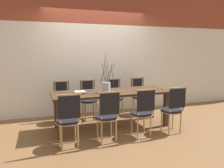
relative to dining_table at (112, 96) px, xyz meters
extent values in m
plane|color=brown|center=(0.00, 0.00, -0.63)|extent=(16.00, 16.00, 0.00)
cube|color=silver|center=(0.00, 1.22, 0.46)|extent=(12.00, 0.06, 2.18)
cube|color=brown|center=(0.00, 1.22, 2.06)|extent=(12.00, 0.06, 1.02)
cube|color=#422B1C|center=(0.00, 0.00, 0.08)|extent=(2.35, 0.82, 0.04)
cube|color=#422B1C|center=(-1.07, -0.31, -0.28)|extent=(0.09, 0.09, 0.70)
cube|color=#422B1C|center=(1.07, -0.31, -0.28)|extent=(0.09, 0.09, 0.70)
cube|color=#422B1C|center=(-1.07, 0.31, -0.28)|extent=(0.09, 0.09, 0.70)
cube|color=#422B1C|center=(1.07, 0.31, -0.28)|extent=(0.09, 0.09, 0.70)
cylinder|color=black|center=(-0.96, -0.64, -0.20)|extent=(0.39, 0.39, 0.04)
cylinder|color=tan|center=(-0.96, -0.64, -0.23)|extent=(0.41, 0.41, 0.01)
cylinder|color=tan|center=(-1.09, -0.52, -0.43)|extent=(0.03, 0.03, 0.41)
cylinder|color=tan|center=(-0.84, -0.52, -0.43)|extent=(0.03, 0.03, 0.41)
cylinder|color=tan|center=(-1.09, -0.77, -0.43)|extent=(0.03, 0.03, 0.41)
cylinder|color=tan|center=(-0.84, -0.77, -0.43)|extent=(0.03, 0.03, 0.41)
cylinder|color=tan|center=(-1.10, -0.81, 0.04)|extent=(0.03, 0.03, 0.44)
cylinder|color=tan|center=(-0.83, -0.81, 0.04)|extent=(0.03, 0.03, 0.44)
cube|color=black|center=(-0.96, -0.81, 0.06)|extent=(0.33, 0.02, 0.36)
cube|color=tan|center=(-0.96, -0.81, 0.24)|extent=(0.37, 0.03, 0.03)
cylinder|color=black|center=(-0.32, -0.64, -0.20)|extent=(0.39, 0.39, 0.04)
cylinder|color=tan|center=(-0.32, -0.64, -0.23)|extent=(0.41, 0.41, 0.01)
cylinder|color=tan|center=(-0.45, -0.52, -0.43)|extent=(0.03, 0.03, 0.41)
cylinder|color=tan|center=(-0.19, -0.52, -0.43)|extent=(0.03, 0.03, 0.41)
cylinder|color=tan|center=(-0.45, -0.77, -0.43)|extent=(0.03, 0.03, 0.41)
cylinder|color=tan|center=(-0.19, -0.77, -0.43)|extent=(0.03, 0.03, 0.41)
cylinder|color=tan|center=(-0.46, -0.81, 0.04)|extent=(0.03, 0.03, 0.44)
cylinder|color=tan|center=(-0.18, -0.81, 0.04)|extent=(0.03, 0.03, 0.44)
cube|color=black|center=(-0.32, -0.81, 0.06)|extent=(0.33, 0.02, 0.36)
cube|color=tan|center=(-0.32, -0.81, 0.24)|extent=(0.37, 0.03, 0.03)
cylinder|color=black|center=(0.34, -0.64, -0.20)|extent=(0.39, 0.39, 0.04)
cylinder|color=tan|center=(0.34, -0.64, -0.23)|extent=(0.41, 0.41, 0.01)
cylinder|color=tan|center=(0.21, -0.52, -0.43)|extent=(0.03, 0.03, 0.41)
cylinder|color=tan|center=(0.46, -0.52, -0.43)|extent=(0.03, 0.03, 0.41)
cylinder|color=tan|center=(0.21, -0.77, -0.43)|extent=(0.03, 0.03, 0.41)
cylinder|color=tan|center=(0.46, -0.77, -0.43)|extent=(0.03, 0.03, 0.41)
cylinder|color=tan|center=(0.20, -0.81, 0.04)|extent=(0.03, 0.03, 0.44)
cylinder|color=tan|center=(0.47, -0.81, 0.04)|extent=(0.03, 0.03, 0.44)
cube|color=black|center=(0.34, -0.81, 0.06)|extent=(0.33, 0.02, 0.36)
cube|color=tan|center=(0.34, -0.81, 0.24)|extent=(0.37, 0.03, 0.03)
cylinder|color=black|center=(0.97, -0.64, -0.20)|extent=(0.39, 0.39, 0.04)
cylinder|color=tan|center=(0.97, -0.64, -0.23)|extent=(0.41, 0.41, 0.01)
cylinder|color=tan|center=(0.84, -0.52, -0.43)|extent=(0.03, 0.03, 0.41)
cylinder|color=tan|center=(1.09, -0.52, -0.43)|extent=(0.03, 0.03, 0.41)
cylinder|color=tan|center=(0.84, -0.77, -0.43)|extent=(0.03, 0.03, 0.41)
cylinder|color=tan|center=(1.09, -0.77, -0.43)|extent=(0.03, 0.03, 0.41)
cylinder|color=tan|center=(0.83, -0.81, 0.04)|extent=(0.03, 0.03, 0.44)
cylinder|color=tan|center=(1.10, -0.81, 0.04)|extent=(0.03, 0.03, 0.44)
cube|color=black|center=(0.97, -0.81, 0.06)|extent=(0.33, 0.02, 0.36)
cube|color=tan|center=(0.97, -0.81, 0.24)|extent=(0.37, 0.03, 0.03)
cylinder|color=black|center=(-0.91, 0.64, -0.20)|extent=(0.39, 0.39, 0.04)
cylinder|color=tan|center=(-0.91, 0.64, -0.23)|extent=(0.41, 0.41, 0.01)
cylinder|color=tan|center=(-0.79, 0.52, -0.43)|extent=(0.03, 0.03, 0.41)
cylinder|color=tan|center=(-1.04, 0.52, -0.43)|extent=(0.03, 0.03, 0.41)
cylinder|color=tan|center=(-0.79, 0.77, -0.43)|extent=(0.03, 0.03, 0.41)
cylinder|color=tan|center=(-1.04, 0.77, -0.43)|extent=(0.03, 0.03, 0.41)
cylinder|color=tan|center=(-0.78, 0.81, 0.04)|extent=(0.03, 0.03, 0.44)
cylinder|color=tan|center=(-1.05, 0.81, 0.04)|extent=(0.03, 0.03, 0.44)
cube|color=black|center=(-0.91, 0.81, 0.06)|extent=(0.33, 0.02, 0.36)
cube|color=tan|center=(-0.91, 0.81, 0.24)|extent=(0.37, 0.03, 0.03)
cylinder|color=black|center=(-0.32, 0.64, -0.20)|extent=(0.39, 0.39, 0.04)
cylinder|color=tan|center=(-0.32, 0.64, -0.23)|extent=(0.41, 0.41, 0.01)
cylinder|color=tan|center=(-0.19, 0.52, -0.43)|extent=(0.03, 0.03, 0.41)
cylinder|color=tan|center=(-0.45, 0.52, -0.43)|extent=(0.03, 0.03, 0.41)
cylinder|color=tan|center=(-0.19, 0.77, -0.43)|extent=(0.03, 0.03, 0.41)
cylinder|color=tan|center=(-0.45, 0.77, -0.43)|extent=(0.03, 0.03, 0.41)
cylinder|color=tan|center=(-0.18, 0.81, 0.04)|extent=(0.03, 0.03, 0.44)
cylinder|color=tan|center=(-0.46, 0.81, 0.04)|extent=(0.03, 0.03, 0.44)
cube|color=black|center=(-0.32, 0.81, 0.06)|extent=(0.33, 0.02, 0.36)
cube|color=tan|center=(-0.32, 0.81, 0.24)|extent=(0.37, 0.03, 0.03)
cylinder|color=black|center=(0.32, 0.64, -0.20)|extent=(0.39, 0.39, 0.04)
cylinder|color=tan|center=(0.32, 0.64, -0.23)|extent=(0.41, 0.41, 0.01)
cylinder|color=tan|center=(0.44, 0.52, -0.43)|extent=(0.03, 0.03, 0.41)
cylinder|color=tan|center=(0.19, 0.52, -0.43)|extent=(0.03, 0.03, 0.41)
cylinder|color=tan|center=(0.44, 0.77, -0.43)|extent=(0.03, 0.03, 0.41)
cylinder|color=tan|center=(0.19, 0.77, -0.43)|extent=(0.03, 0.03, 0.41)
cylinder|color=tan|center=(0.45, 0.81, 0.04)|extent=(0.03, 0.03, 0.44)
cylinder|color=tan|center=(0.18, 0.81, 0.04)|extent=(0.03, 0.03, 0.44)
cube|color=black|center=(0.32, 0.81, 0.06)|extent=(0.33, 0.02, 0.36)
cube|color=tan|center=(0.32, 0.81, 0.24)|extent=(0.37, 0.03, 0.03)
cylinder|color=black|center=(0.95, 0.64, -0.20)|extent=(0.39, 0.39, 0.04)
cylinder|color=tan|center=(0.95, 0.64, -0.23)|extent=(0.41, 0.41, 0.01)
cylinder|color=tan|center=(1.08, 0.52, -0.43)|extent=(0.03, 0.03, 0.41)
cylinder|color=tan|center=(0.82, 0.52, -0.43)|extent=(0.03, 0.03, 0.41)
cylinder|color=tan|center=(1.08, 0.77, -0.43)|extent=(0.03, 0.03, 0.41)
cylinder|color=tan|center=(0.82, 0.77, -0.43)|extent=(0.03, 0.03, 0.41)
cylinder|color=tan|center=(1.08, 0.81, 0.04)|extent=(0.03, 0.03, 0.44)
cylinder|color=tan|center=(0.81, 0.81, 0.04)|extent=(0.03, 0.03, 0.44)
cube|color=black|center=(0.95, 0.81, 0.06)|extent=(0.33, 0.02, 0.36)
cube|color=tan|center=(0.95, 0.81, 0.24)|extent=(0.37, 0.03, 0.03)
cylinder|color=#B2BCC1|center=(-0.14, -0.08, 0.20)|extent=(0.16, 0.16, 0.20)
cylinder|color=#473828|center=(-0.16, -0.10, 0.50)|extent=(0.06, 0.04, 0.39)
cylinder|color=#473828|center=(-0.20, -0.09, 0.48)|extent=(0.04, 0.12, 0.37)
cylinder|color=#473828|center=(-0.03, -0.13, 0.45)|extent=(0.12, 0.22, 0.29)
cylinder|color=#473828|center=(-0.17, -0.02, 0.59)|extent=(0.12, 0.07, 0.58)
cylinder|color=#473828|center=(-0.06, -0.08, 0.48)|extent=(0.01, 0.18, 0.36)
cylinder|color=#473828|center=(-0.12, -0.12, 0.52)|extent=(0.09, 0.06, 0.43)
cylinder|color=#473828|center=(-0.05, 0.00, 0.49)|extent=(0.18, 0.20, 0.38)
cylinder|color=#473828|center=(-0.17, 0.00, 0.46)|extent=(0.17, 0.08, 0.31)
cube|color=#842D8C|center=(-0.63, 0.06, 0.11)|extent=(0.26, 0.22, 0.01)
cube|color=beige|center=(-0.64, 0.05, 0.12)|extent=(0.21, 0.21, 0.02)
camera|label=1|loc=(-1.40, -4.07, 0.90)|focal=35.00mm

